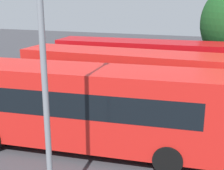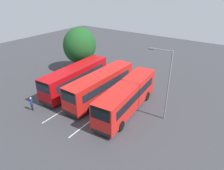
{
  "view_description": "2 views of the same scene",
  "coord_description": "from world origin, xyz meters",
  "views": [
    {
      "loc": [
        -4.59,
        15.41,
        6.18
      ],
      "look_at": [
        0.96,
        -0.25,
        1.56
      ],
      "focal_mm": 50.7,
      "sensor_mm": 36.0,
      "label": 1
    },
    {
      "loc": [
        18.79,
        14.92,
        13.69
      ],
      "look_at": [
        -0.73,
        1.18,
        1.95
      ],
      "focal_mm": 33.17,
      "sensor_mm": 36.0,
      "label": 2
    }
  ],
  "objects": [
    {
      "name": "depot_tree",
      "position": [
        -5.69,
        -8.88,
        4.42
      ],
      "size": [
        5.73,
        5.16,
        7.44
      ],
      "color": "#4C3823",
      "rests_on": "ground"
    },
    {
      "name": "ground_plane",
      "position": [
        0.0,
        0.0,
        0.0
      ],
      "size": [
        76.33,
        76.33,
        0.0
      ],
      "primitive_type": "plane",
      "color": "#38383D"
    },
    {
      "name": "bus_center_left",
      "position": [
        0.06,
        -0.04,
        1.92
      ],
      "size": [
        11.44,
        2.67,
        3.48
      ],
      "rotation": [
        0.0,
        0.0,
        -0.01
      ],
      "color": "red",
      "rests_on": "ground"
    },
    {
      "name": "pedestrian",
      "position": [
        7.15,
        -4.93,
        1.06
      ],
      "size": [
        0.4,
        0.4,
        1.78
      ],
      "rotation": [
        0.0,
        0.0,
        3.45
      ],
      "color": "#232833",
      "rests_on": "ground"
    },
    {
      "name": "lane_stripe_inner_left",
      "position": [
        0.0,
        2.05,
        0.0
      ],
      "size": [
        16.35,
        0.43,
        0.01
      ],
      "primitive_type": "cube",
      "rotation": [
        0.0,
        0.0,
        0.02
      ],
      "color": "silver",
      "rests_on": "ground"
    },
    {
      "name": "lane_stripe_outer_left",
      "position": [
        0.0,
        -2.05,
        0.0
      ],
      "size": [
        16.35,
        0.43,
        0.01
      ],
      "primitive_type": "cube",
      "rotation": [
        0.0,
        0.0,
        0.02
      ],
      "color": "silver",
      "rests_on": "ground"
    },
    {
      "name": "bus_center_right",
      "position": [
        0.69,
        4.29,
        1.92
      ],
      "size": [
        11.59,
        3.44,
        3.48
      ],
      "rotation": [
        0.0,
        0.0,
        0.09
      ],
      "color": "red",
      "rests_on": "ground"
    },
    {
      "name": "bus_far_left",
      "position": [
        0.24,
        -4.31,
        1.92
      ],
      "size": [
        11.52,
        3.0,
        3.48
      ],
      "rotation": [
        0.0,
        0.0,
        0.05
      ],
      "color": "#B70C11",
      "rests_on": "ground"
    },
    {
      "name": "street_lamp",
      "position": [
        -0.34,
        8.37,
        4.55
      ],
      "size": [
        0.28,
        2.57,
        7.89
      ],
      "rotation": [
        0.0,
        0.0,
        -1.53
      ],
      "color": "gray",
      "rests_on": "ground"
    }
  ]
}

